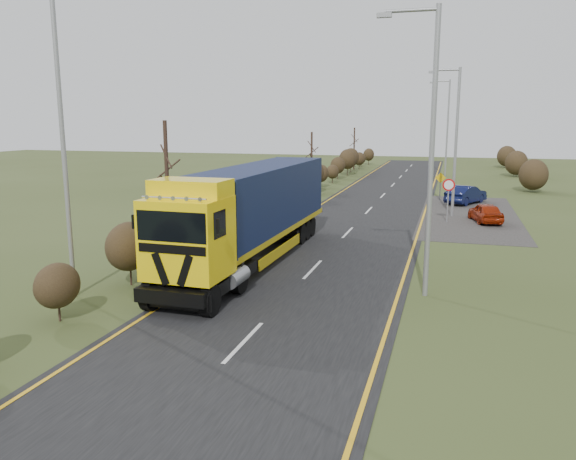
% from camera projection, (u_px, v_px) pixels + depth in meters
% --- Properties ---
extents(ground, '(160.00, 160.00, 0.00)m').
position_uv_depth(ground, '(285.00, 299.00, 19.31)').
color(ground, '#35411B').
rests_on(ground, ground).
extents(road, '(8.00, 120.00, 0.02)m').
position_uv_depth(road, '(341.00, 240.00, 28.73)').
color(road, black).
rests_on(road, ground).
extents(layby, '(6.00, 18.00, 0.02)m').
position_uv_depth(layby, '(469.00, 215.00, 36.36)').
color(layby, '#2B2927').
rests_on(layby, ground).
extents(lane_markings, '(7.52, 116.00, 0.01)m').
position_uv_depth(lane_markings, '(339.00, 241.00, 28.43)').
color(lane_markings, gold).
rests_on(lane_markings, road).
extents(hedgerow, '(2.24, 102.04, 6.05)m').
position_uv_depth(hedgerow, '(215.00, 210.00, 28.08)').
color(hedgerow, black).
rests_on(hedgerow, ground).
extents(lorry, '(2.92, 15.05, 4.18)m').
position_uv_depth(lorry, '(252.00, 208.00, 23.85)').
color(lorry, black).
rests_on(lorry, ground).
extents(car_red_hatchback, '(2.15, 3.69, 1.18)m').
position_uv_depth(car_red_hatchback, '(486.00, 213.00, 33.71)').
color(car_red_hatchback, maroon).
rests_on(car_red_hatchback, ground).
extents(car_blue_sedan, '(3.14, 4.28, 1.34)m').
position_uv_depth(car_blue_sedan, '(466.00, 195.00, 41.16)').
color(car_blue_sedan, black).
rests_on(car_blue_sedan, ground).
extents(streetlight_near, '(2.06, 0.19, 9.71)m').
position_uv_depth(streetlight_near, '(428.00, 141.00, 18.73)').
color(streetlight_near, gray).
rests_on(streetlight_near, ground).
extents(streetlight_mid, '(1.96, 0.18, 9.24)m').
position_uv_depth(streetlight_mid, '(454.00, 136.00, 35.05)').
color(streetlight_mid, gray).
rests_on(streetlight_mid, ground).
extents(streetlight_far, '(2.18, 0.21, 10.31)m').
position_uv_depth(streetlight_far, '(446.00, 123.00, 60.52)').
color(streetlight_far, gray).
rests_on(streetlight_far, ground).
extents(left_pole, '(0.16, 0.16, 10.78)m').
position_uv_depth(left_pole, '(63.00, 140.00, 18.63)').
color(left_pole, gray).
rests_on(left_pole, ground).
extents(speed_sign, '(0.73, 0.10, 2.63)m').
position_uv_depth(speed_sign, '(448.00, 192.00, 33.45)').
color(speed_sign, gray).
rests_on(speed_sign, ground).
extents(warning_board, '(0.80, 0.11, 2.11)m').
position_uv_depth(warning_board, '(440.00, 183.00, 43.16)').
color(warning_board, gray).
rests_on(warning_board, ground).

